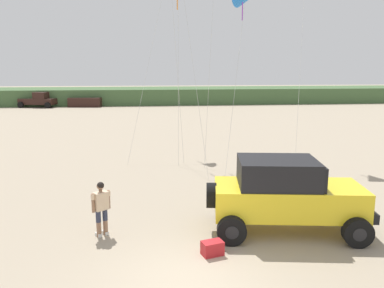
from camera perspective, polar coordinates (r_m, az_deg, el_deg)
The scene contains 7 objects.
ground_plane at distance 9.60m, azimuth -0.52°, elevation -19.61°, with size 220.00×220.00×0.00m, color gray.
dune_ridge at distance 57.78m, azimuth -11.52°, elevation 7.02°, with size 90.00×9.96×2.17m, color #426038.
jeep at distance 12.07m, azimuth 13.71°, elevation -7.11°, with size 4.99×3.00×2.26m.
person_watching at distance 11.79m, azimuth -13.30°, elevation -8.90°, with size 0.53×0.46×1.67m.
cooler_box at distance 10.67m, azimuth 3.04°, elevation -15.14°, with size 0.56×0.36×0.38m, color #B21E23.
distant_pickup at distance 54.24m, azimuth -21.72°, elevation 6.06°, with size 4.93×3.40×1.98m.
distant_sedan at distance 53.05m, azimuth -15.52°, elevation 5.98°, with size 4.20×1.70×1.20m, color black.
Camera 1 is at (-0.87, -8.21, 4.89)m, focal length 36.02 mm.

